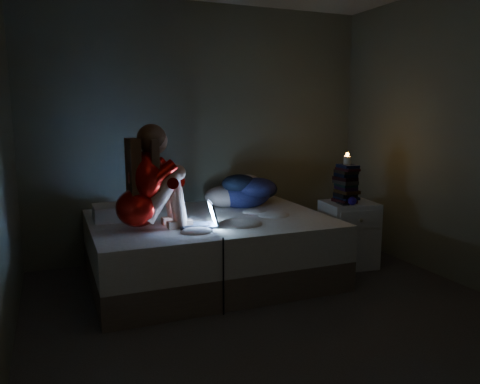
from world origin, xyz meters
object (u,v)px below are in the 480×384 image
laptop (197,214)px  nightstand (348,234)px  bed (210,248)px  woman (136,178)px  candle (347,161)px  phone (344,204)px

laptop → nightstand: laptop is taller
bed → laptop: bearing=-123.4°
woman → candle: (2.02, 0.07, 0.05)m
laptop → phone: size_ratio=2.20×
candle → laptop: bearing=-174.5°
laptop → bed: bearing=65.5°
bed → phone: bearing=-11.0°
nightstand → bed: bearing=179.8°
phone → bed: bearing=169.3°
nightstand → phone: (-0.11, -0.08, 0.33)m
laptop → phone: bearing=11.2°
bed → nightstand: 1.39m
laptop → candle: candle is taller
candle → woman: bearing=-177.9°
woman → phone: size_ratio=6.05×
bed → laptop: size_ratio=6.74×
phone → nightstand: bearing=35.2°
nightstand → candle: candle is taller
woman → nightstand: (2.06, 0.06, -0.67)m
candle → phone: size_ratio=0.57×
woman → candle: 2.02m
woman → phone: woman is taller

